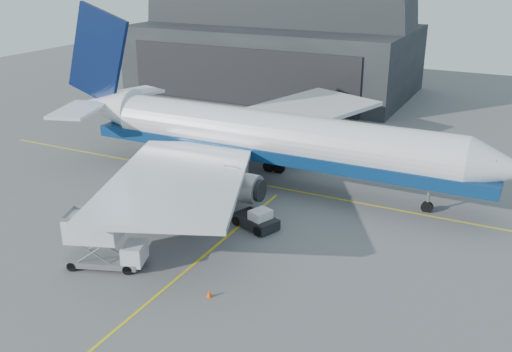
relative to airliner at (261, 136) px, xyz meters
The scene contains 7 objects.
ground 21.82m from the airliner, 81.07° to the right, with size 200.00×200.00×0.00m, color #565659.
taxi_lines 10.34m from the airliner, 68.27° to the right, with size 80.00×42.12×0.02m.
hangar 48.03m from the airliner, 113.02° to the left, with size 50.00×28.30×28.00m.
airliner is the anchor object (origin of this frame).
catering_truck 23.16m from the airliner, 97.97° to the right, with size 6.89×4.42×4.44m.
pushback_tug 12.63m from the airliner, 65.71° to the right, with size 4.79×3.73×1.96m.
traffic_cone 24.35m from the airliner, 73.14° to the right, with size 0.41×0.41×0.60m.
Camera 1 is at (23.03, -32.94, 23.70)m, focal length 40.00 mm.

